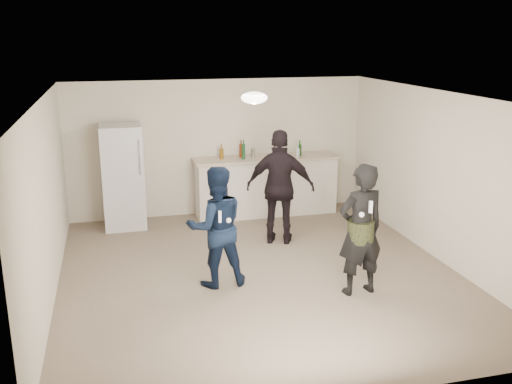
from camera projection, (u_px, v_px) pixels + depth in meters
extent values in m
plane|color=#6B5B4C|center=(259.00, 274.00, 8.09)|extent=(6.00, 6.00, 0.00)
plane|color=silver|center=(260.00, 96.00, 7.42)|extent=(6.00, 6.00, 0.00)
plane|color=beige|center=(219.00, 148.00, 10.55)|extent=(6.00, 0.00, 6.00)
plane|color=beige|center=(347.00, 277.00, 4.95)|extent=(6.00, 0.00, 6.00)
plane|color=beige|center=(46.00, 203.00, 7.10)|extent=(0.00, 6.00, 6.00)
plane|color=beige|center=(440.00, 177.00, 8.41)|extent=(0.00, 6.00, 6.00)
cube|color=beige|center=(266.00, 187.00, 10.64)|extent=(2.60, 0.56, 1.05)
cube|color=beige|center=(266.00, 158.00, 10.49)|extent=(2.68, 0.64, 0.04)
cube|color=silver|center=(123.00, 177.00, 9.85)|extent=(0.70, 0.70, 1.80)
cylinder|color=silver|center=(139.00, 158.00, 9.47)|extent=(0.02, 0.02, 0.60)
ellipsoid|color=white|center=(254.00, 98.00, 7.71)|extent=(0.36, 0.36, 0.16)
cylinder|color=#B3B4B8|center=(253.00, 153.00, 10.46)|extent=(0.08, 0.08, 0.17)
imported|color=#102344|center=(216.00, 227.00, 7.54)|extent=(0.83, 0.66, 1.64)
imported|color=black|center=(361.00, 230.00, 7.28)|extent=(0.68, 0.49, 1.74)
cylinder|color=#343B1B|center=(361.00, 231.00, 7.28)|extent=(0.34, 0.34, 0.28)
imported|color=black|center=(280.00, 187.00, 9.07)|extent=(1.17, 0.82, 1.85)
cube|color=white|center=(220.00, 217.00, 7.22)|extent=(0.04, 0.04, 0.15)
sphere|color=white|center=(229.00, 220.00, 7.30)|extent=(0.07, 0.07, 0.07)
cube|color=white|center=(371.00, 207.00, 6.94)|extent=(0.04, 0.04, 0.15)
sphere|color=silver|center=(362.00, 215.00, 6.97)|extent=(0.07, 0.07, 0.07)
cylinder|color=maroon|center=(241.00, 151.00, 10.44)|extent=(0.07, 0.07, 0.24)
cylinder|color=#164915|center=(300.00, 150.00, 10.57)|extent=(0.07, 0.07, 0.21)
cylinder|color=#134421|center=(243.00, 152.00, 10.28)|extent=(0.06, 0.06, 0.28)
cylinder|color=brown|center=(222.00, 154.00, 10.32)|extent=(0.08, 0.08, 0.19)
cylinder|color=silver|center=(298.00, 153.00, 10.46)|extent=(0.07, 0.07, 0.17)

